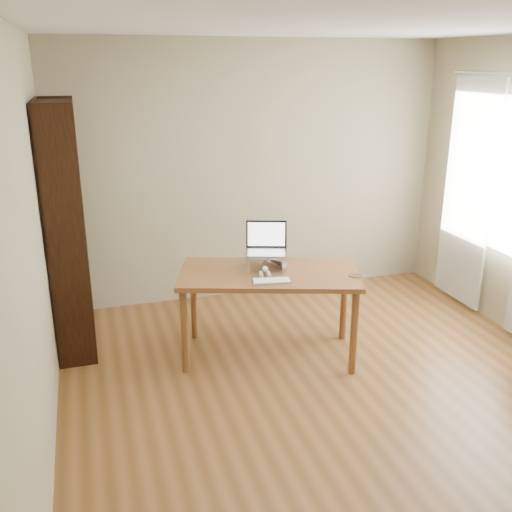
{
  "coord_description": "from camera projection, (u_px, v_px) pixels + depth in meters",
  "views": [
    {
      "loc": [
        -1.65,
        -3.28,
        2.38
      ],
      "look_at": [
        -0.4,
        0.83,
        0.91
      ],
      "focal_mm": 40.0,
      "sensor_mm": 36.0,
      "label": 1
    }
  ],
  "objects": [
    {
      "name": "cat",
      "position": [
        261.0,
        260.0,
        4.71
      ],
      "size": [
        0.25,
        0.48,
        0.16
      ],
      "rotation": [
        0.0,
        0.0,
        -0.22
      ],
      "color": "#4F443E",
      "rests_on": "desk"
    },
    {
      "name": "curtains",
      "position": [
        507.0,
        204.0,
        5.06
      ],
      "size": [
        0.03,
        1.9,
        2.25
      ],
      "color": "silver",
      "rests_on": "ground"
    },
    {
      "name": "desk",
      "position": [
        269.0,
        283.0,
        4.67
      ],
      "size": [
        1.61,
        1.14,
        0.75
      ],
      "rotation": [
        0.0,
        0.0,
        -0.31
      ],
      "color": "brown",
      "rests_on": "ground"
    },
    {
      "name": "room",
      "position": [
        354.0,
        232.0,
        3.79
      ],
      "size": [
        4.04,
        4.54,
        2.64
      ],
      "color": "brown",
      "rests_on": "ground"
    },
    {
      "name": "laptop",
      "position": [
        264.0,
        244.0,
        4.71
      ],
      "size": [
        0.39,
        0.38,
        0.24
      ],
      "rotation": [
        0.0,
        0.0,
        -0.31
      ],
      "color": "silver",
      "rests_on": "laptop_stand"
    },
    {
      "name": "bookshelf",
      "position": [
        67.0,
        229.0,
        4.75
      ],
      "size": [
        0.3,
        0.9,
        2.1
      ],
      "color": "black",
      "rests_on": "ground"
    },
    {
      "name": "laptop_stand",
      "position": [
        266.0,
        259.0,
        4.69
      ],
      "size": [
        0.32,
        0.25,
        0.13
      ],
      "rotation": [
        0.0,
        0.0,
        -0.31
      ],
      "color": "silver",
      "rests_on": "desk"
    },
    {
      "name": "coaster",
      "position": [
        355.0,
        276.0,
        4.56
      ],
      "size": [
        0.11,
        0.11,
        0.01
      ],
      "primitive_type": "cylinder",
      "color": "brown",
      "rests_on": "desk"
    },
    {
      "name": "keyboard",
      "position": [
        271.0,
        281.0,
        4.43
      ],
      "size": [
        0.32,
        0.18,
        0.02
      ],
      "rotation": [
        0.0,
        0.0,
        -0.17
      ],
      "color": "silver",
      "rests_on": "desk"
    }
  ]
}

